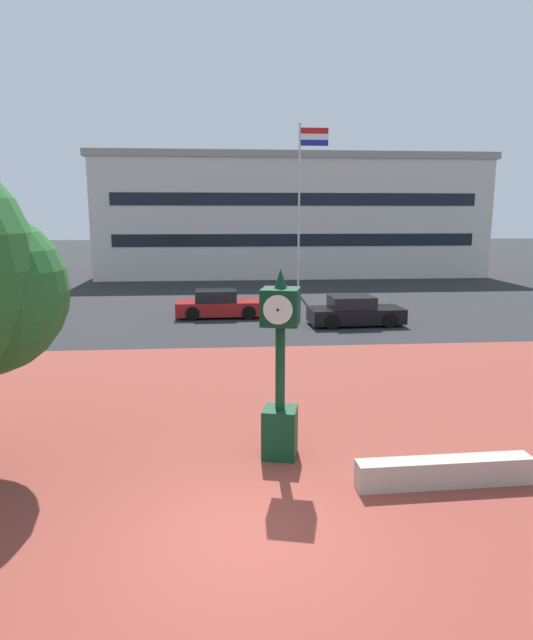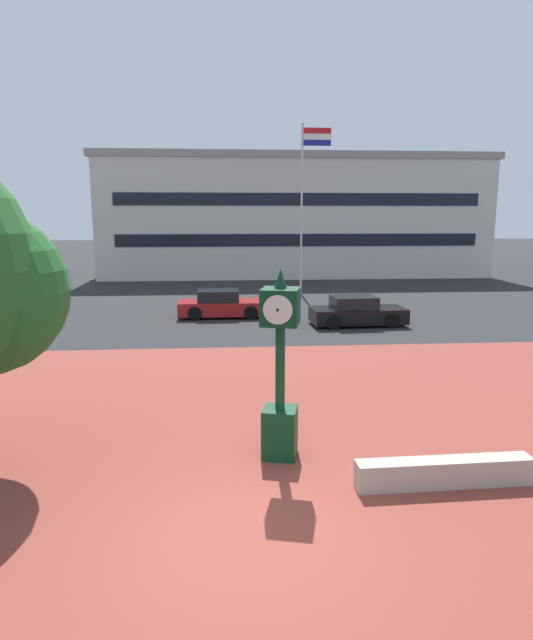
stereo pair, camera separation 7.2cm
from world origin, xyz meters
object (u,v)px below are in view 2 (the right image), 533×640
street_clock (280,373)px  flagpole_primary (305,195)px  car_street_mid (222,305)px  civic_building (291,216)px  car_street_near (357,312)px

street_clock → flagpole_primary: bearing=94.4°
car_street_mid → civic_building: bearing=163.5°
civic_building → car_street_near: bearing=-89.5°
car_street_mid → flagpole_primary: 10.20m
car_street_mid → civic_building: 21.12m
car_street_near → flagpole_primary: flagpole_primary is taller
car_street_mid → flagpole_primary: bearing=144.7°
street_clock → car_street_near: street_clock is taller
flagpole_primary → car_street_near: bearing=-84.4°
street_clock → car_street_near: bearing=84.0°
car_street_near → civic_building: civic_building is taller
civic_building → car_street_mid: bearing=-105.9°
car_street_mid → flagpole_primary: (4.95, 7.15, 5.32)m
flagpole_primary → civic_building: 12.86m
street_clock → car_street_mid: 15.59m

